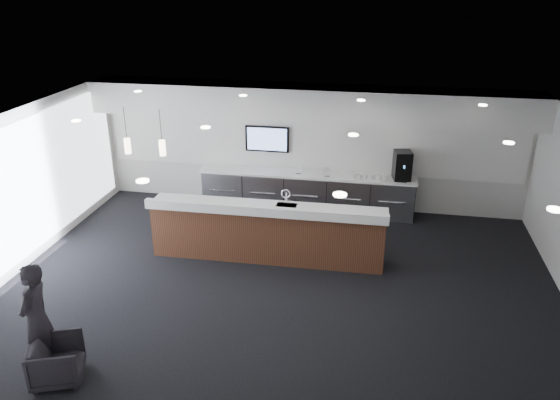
% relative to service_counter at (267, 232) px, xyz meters
% --- Properties ---
extents(ground, '(10.00, 10.00, 0.00)m').
position_rel_service_counter_xyz_m(ground, '(0.44, -1.16, -0.58)').
color(ground, black).
rests_on(ground, ground).
extents(ceiling, '(10.00, 8.00, 0.02)m').
position_rel_service_counter_xyz_m(ceiling, '(0.44, -1.16, 2.42)').
color(ceiling, black).
rests_on(ceiling, back_wall).
extents(back_wall, '(10.00, 0.02, 3.00)m').
position_rel_service_counter_xyz_m(back_wall, '(0.44, 2.84, 0.92)').
color(back_wall, silver).
rests_on(back_wall, ground).
extents(left_wall, '(0.02, 8.00, 3.00)m').
position_rel_service_counter_xyz_m(left_wall, '(-4.56, -1.16, 0.92)').
color(left_wall, silver).
rests_on(left_wall, ground).
extents(soffit_bulkhead, '(10.00, 0.90, 0.70)m').
position_rel_service_counter_xyz_m(soffit_bulkhead, '(0.44, 2.39, 2.07)').
color(soffit_bulkhead, silver).
rests_on(soffit_bulkhead, back_wall).
extents(alcove_panel, '(9.80, 0.06, 1.40)m').
position_rel_service_counter_xyz_m(alcove_panel, '(0.44, 2.81, 1.02)').
color(alcove_panel, silver).
rests_on(alcove_panel, back_wall).
extents(window_blinds_wall, '(0.04, 7.36, 2.55)m').
position_rel_service_counter_xyz_m(window_blinds_wall, '(-4.52, -1.16, 0.92)').
color(window_blinds_wall, silver).
rests_on(window_blinds_wall, left_wall).
extents(back_credenza, '(5.06, 0.66, 0.95)m').
position_rel_service_counter_xyz_m(back_credenza, '(0.44, 2.48, -0.10)').
color(back_credenza, gray).
rests_on(back_credenza, ground).
extents(wall_tv, '(1.05, 0.08, 0.62)m').
position_rel_service_counter_xyz_m(wall_tv, '(-0.56, 2.74, 1.07)').
color(wall_tv, black).
rests_on(wall_tv, back_wall).
extents(pendant_left, '(0.12, 0.12, 0.30)m').
position_rel_service_counter_xyz_m(pendant_left, '(-1.96, -0.36, 1.67)').
color(pendant_left, '#FFF0C6').
rests_on(pendant_left, ceiling).
extents(pendant_right, '(0.12, 0.12, 0.30)m').
position_rel_service_counter_xyz_m(pendant_right, '(-2.66, -0.36, 1.67)').
color(pendant_right, '#FFF0C6').
rests_on(pendant_right, ceiling).
extents(ceiling_can_lights, '(7.00, 5.00, 0.02)m').
position_rel_service_counter_xyz_m(ceiling_can_lights, '(0.44, -1.16, 2.39)').
color(ceiling_can_lights, white).
rests_on(ceiling_can_lights, ceiling).
extents(service_counter, '(4.66, 0.85, 1.49)m').
position_rel_service_counter_xyz_m(service_counter, '(0.00, 0.00, 0.00)').
color(service_counter, '#472217').
rests_on(service_counter, ground).
extents(coffee_machine, '(0.44, 0.53, 0.66)m').
position_rel_service_counter_xyz_m(coffee_machine, '(2.60, 2.49, 0.70)').
color(coffee_machine, black).
rests_on(coffee_machine, back_credenza).
extents(info_sign_left, '(0.15, 0.03, 0.20)m').
position_rel_service_counter_xyz_m(info_sign_left, '(0.24, 2.41, 0.47)').
color(info_sign_left, white).
rests_on(info_sign_left, back_credenza).
extents(info_sign_right, '(0.17, 0.06, 0.23)m').
position_rel_service_counter_xyz_m(info_sign_right, '(0.91, 2.35, 0.48)').
color(info_sign_right, white).
rests_on(info_sign_right, back_credenza).
extents(armchair, '(0.89, 0.88, 0.63)m').
position_rel_service_counter_xyz_m(armchair, '(-2.16, -4.00, -0.26)').
color(armchair, black).
rests_on(armchair, ground).
extents(lounge_guest, '(0.45, 0.64, 1.68)m').
position_rel_service_counter_xyz_m(lounge_guest, '(-2.51, -3.80, 0.26)').
color(lounge_guest, black).
rests_on(lounge_guest, ground).
extents(cup_0, '(0.11, 0.11, 0.10)m').
position_rel_service_counter_xyz_m(cup_0, '(2.22, 2.34, 0.42)').
color(cup_0, white).
rests_on(cup_0, back_credenza).
extents(cup_1, '(0.15, 0.15, 0.10)m').
position_rel_service_counter_xyz_m(cup_1, '(2.08, 2.34, 0.42)').
color(cup_1, white).
rests_on(cup_1, back_credenza).
extents(cup_2, '(0.13, 0.13, 0.10)m').
position_rel_service_counter_xyz_m(cup_2, '(1.94, 2.34, 0.42)').
color(cup_2, white).
rests_on(cup_2, back_credenza).
extents(cup_3, '(0.14, 0.14, 0.10)m').
position_rel_service_counter_xyz_m(cup_3, '(1.80, 2.34, 0.42)').
color(cup_3, white).
rests_on(cup_3, back_credenza).
extents(cup_4, '(0.15, 0.15, 0.10)m').
position_rel_service_counter_xyz_m(cup_4, '(1.66, 2.34, 0.42)').
color(cup_4, white).
rests_on(cup_4, back_credenza).
extents(cup_5, '(0.12, 0.12, 0.10)m').
position_rel_service_counter_xyz_m(cup_5, '(1.52, 2.34, 0.42)').
color(cup_5, white).
rests_on(cup_5, back_credenza).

